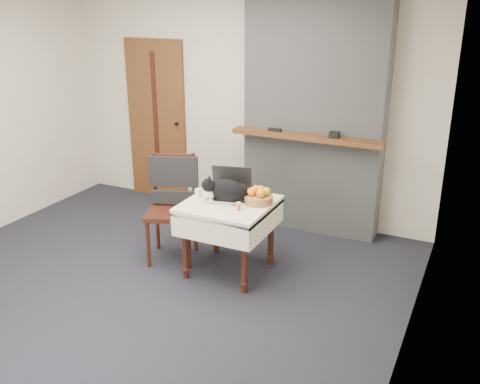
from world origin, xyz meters
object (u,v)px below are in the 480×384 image
object	(u,v)px
laptop	(230,190)
pill_bottle	(239,206)
door	(157,121)
cream_jar	(198,193)
cat	(228,191)
chair	(173,192)
side_table	(229,214)
fruit_basket	(259,197)

from	to	relation	value
laptop	pill_bottle	world-z (taller)	laptop
laptop	pill_bottle	size ratio (longest dim) A/B	5.97
door	cream_jar	xyz separation A→B (m)	(1.43, -1.45, -0.26)
cat	door	bearing A→B (deg)	115.12
laptop	cream_jar	xyz separation A→B (m)	(-0.28, -0.11, -0.03)
pill_bottle	chair	xyz separation A→B (m)	(-0.83, 0.23, -0.08)
cream_jar	door	bearing A→B (deg)	134.45
side_table	laptop	world-z (taller)	laptop
door	laptop	bearing A→B (deg)	-38.18
pill_bottle	fruit_basket	distance (m)	0.25
laptop	cat	bearing A→B (deg)	-85.32
side_table	laptop	bearing A→B (deg)	112.62
door	fruit_basket	world-z (taller)	door
door	chair	bearing A→B (deg)	-51.50
side_table	laptop	xyz separation A→B (m)	(-0.05, 0.13, 0.18)
pill_bottle	laptop	bearing A→B (deg)	130.06
door	cat	world-z (taller)	door
side_table	chair	size ratio (longest dim) A/B	0.75
door	side_table	bearing A→B (deg)	-39.85
chair	fruit_basket	bearing A→B (deg)	-20.22
side_table	fruit_basket	xyz separation A→B (m)	(0.25, 0.10, 0.17)
cream_jar	chair	distance (m)	0.35
chair	cream_jar	bearing A→B (deg)	-34.51
cream_jar	cat	bearing A→B (deg)	-0.62
cat	pill_bottle	bearing A→B (deg)	-63.40
cat	cream_jar	xyz separation A→B (m)	(-0.32, 0.00, -0.07)
laptop	cream_jar	distance (m)	0.30
cream_jar	pill_bottle	xyz separation A→B (m)	(0.50, -0.15, 0.00)
cat	cream_jar	distance (m)	0.32
laptop	pill_bottle	bearing A→B (deg)	-63.83
cat	chair	world-z (taller)	chair
cream_jar	laptop	bearing A→B (deg)	22.50
laptop	chair	bearing A→B (deg)	169.31
pill_bottle	chair	world-z (taller)	chair
cream_jar	chair	world-z (taller)	chair
door	side_table	distance (m)	2.32
side_table	cat	world-z (taller)	cat
cat	laptop	bearing A→B (deg)	83.58
cat	chair	size ratio (longest dim) A/B	0.50
door	chair	size ratio (longest dim) A/B	1.93
pill_bottle	chair	distance (m)	0.86
door	chair	distance (m)	1.79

